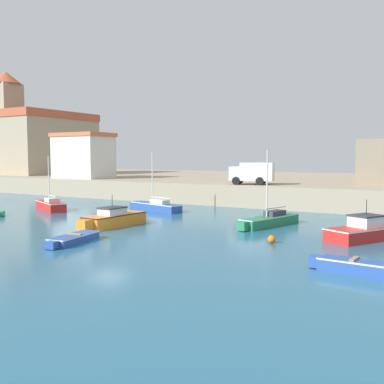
{
  "coord_description": "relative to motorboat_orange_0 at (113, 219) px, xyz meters",
  "views": [
    {
      "loc": [
        18.31,
        -20.66,
        4.92
      ],
      "look_at": [
        -0.89,
        11.36,
        2.0
      ],
      "focal_mm": 42.0,
      "sensor_mm": 36.0,
      "label": 1
    }
  ],
  "objects": [
    {
      "name": "sailboat_green_6",
      "position": [
        9.51,
        5.78,
        -0.09
      ],
      "size": [
        2.53,
        6.24,
        5.4
      ],
      "color": "#237A4C",
      "rests_on": "ground"
    },
    {
      "name": "quay_seawall",
      "position": [
        2.74,
        35.23,
        0.54
      ],
      "size": [
        120.0,
        40.0,
        2.16
      ],
      "primitive_type": "cube",
      "color": "gray",
      "rests_on": "ground"
    },
    {
      "name": "dinghy_blue_4",
      "position": [
        2.15,
        -5.93,
        -0.28
      ],
      "size": [
        1.74,
        4.24,
        0.55
      ],
      "color": "#284C9E",
      "rests_on": "ground"
    },
    {
      "name": "truck_on_quay",
      "position": [
        3.12,
        17.41,
        2.84
      ],
      "size": [
        4.67,
        3.05,
        2.2
      ],
      "color": "silver",
      "rests_on": "quay_seawall"
    },
    {
      "name": "mooring_buoy",
      "position": [
        11.92,
        -0.13,
        -0.31
      ],
      "size": [
        0.46,
        0.46,
        0.46
      ],
      "primitive_type": "sphere",
      "color": "orange",
      "rests_on": "ground"
    },
    {
      "name": "dinghy_blue_2",
      "position": [
        17.23,
        -4.68,
        -0.22
      ],
      "size": [
        3.41,
        1.26,
        0.67
      ],
      "color": "#284C9E",
      "rests_on": "ground"
    },
    {
      "name": "ground_plane",
      "position": [
        2.74,
        -3.55,
        -0.54
      ],
      "size": [
        200.0,
        200.0,
        0.0
      ],
      "primitive_type": "plane",
      "color": "#28607F"
    },
    {
      "name": "motorboat_orange_0",
      "position": [
        0.0,
        0.0,
        0.0
      ],
      "size": [
        1.88,
        5.8,
        2.29
      ],
      "color": "orange",
      "rests_on": "ground"
    },
    {
      "name": "sailboat_blue_3",
      "position": [
        -2.89,
        9.13,
        -0.1
      ],
      "size": [
        6.46,
        2.74,
        5.31
      ],
      "color": "#284C9E",
      "rests_on": "ground"
    },
    {
      "name": "sailboat_red_7",
      "position": [
        -11.49,
        4.49,
        -0.05
      ],
      "size": [
        5.62,
        3.51,
        5.02
      ],
      "color": "red",
      "rests_on": "ground"
    },
    {
      "name": "church",
      "position": [
        -38.37,
        26.31,
        7.28
      ],
      "size": [
        14.03,
        15.28,
        16.78
      ],
      "color": "gray",
      "rests_on": "quay_seawall"
    },
    {
      "name": "harbor_shed_near_wharf",
      "position": [
        -21.26,
        18.82,
        4.57
      ],
      "size": [
        7.34,
        5.03,
        5.86
      ],
      "color": "silver",
      "rests_on": "quay_seawall"
    },
    {
      "name": "motorboat_red_1",
      "position": [
        16.33,
        3.7,
        0.0
      ],
      "size": [
        3.93,
        5.64,
        2.4
      ],
      "color": "red",
      "rests_on": "ground"
    }
  ]
}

